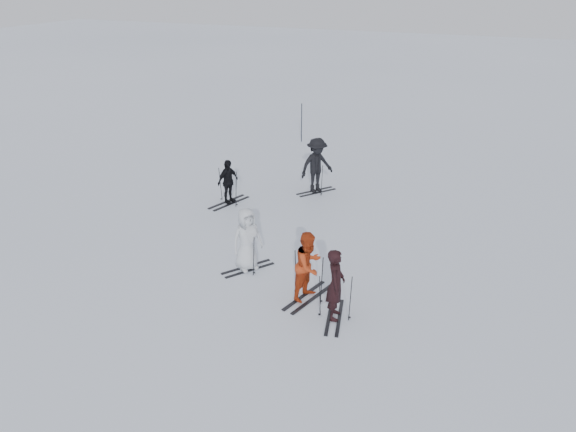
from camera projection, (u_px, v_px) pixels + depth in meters
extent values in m
plane|color=silver|center=(274.00, 262.00, 15.66)|extent=(120.00, 120.00, 0.00)
imported|color=black|center=(336.00, 285.00, 12.84)|extent=(0.55, 0.72, 1.75)
imported|color=#B13714|center=(309.00, 267.00, 13.63)|extent=(0.87, 1.00, 1.76)
imported|color=silver|center=(247.00, 240.00, 14.96)|extent=(0.95, 1.02, 1.75)
imported|color=black|center=(228.00, 182.00, 19.26)|extent=(0.64, 0.97, 1.54)
imported|color=black|center=(317.00, 166.00, 20.12)|extent=(1.37, 1.48, 2.00)
cylinder|color=black|center=(302.00, 123.00, 26.07)|extent=(0.05, 0.05, 1.80)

